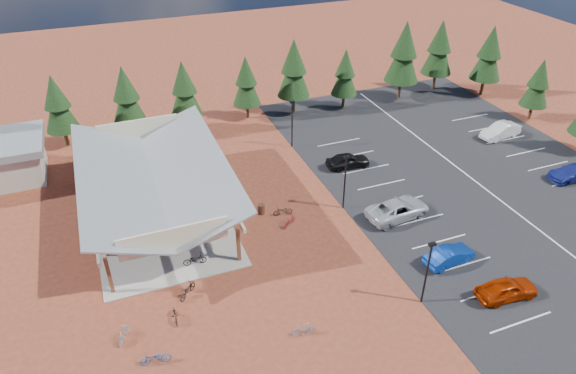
{
  "coord_description": "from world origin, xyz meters",
  "views": [
    {
      "loc": [
        -12.71,
        -30.21,
        25.7
      ],
      "look_at": [
        0.7,
        4.14,
        1.87
      ],
      "focal_mm": 32.0,
      "sensor_mm": 36.0,
      "label": 1
    }
  ],
  "objects": [
    {
      "name": "lamp_post_0",
      "position": [
        5.0,
        -10.0,
        2.98
      ],
      "size": [
        0.5,
        0.25,
        5.14
      ],
      "color": "black",
      "rests_on": "ground"
    },
    {
      "name": "bike_1",
      "position": [
        -12.45,
        5.28,
        0.54
      ],
      "size": [
        1.53,
        0.89,
        0.89
      ],
      "primitive_type": "imported",
      "rotation": [
        0.0,
        0.0,
        1.23
      ],
      "color": "gray",
      "rests_on": "concrete_pad"
    },
    {
      "name": "car_1",
      "position": [
        9.13,
        -7.35,
        0.72
      ],
      "size": [
        4.24,
        1.86,
        1.35
      ],
      "primitive_type": "imported",
      "rotation": [
        0.0,
        0.0,
        1.68
      ],
      "color": "navy",
      "rests_on": "asphalt_lot"
    },
    {
      "name": "asphalt_lot",
      "position": [
        18.5,
        3.0,
        0.02
      ],
      "size": [
        27.0,
        44.0,
        0.04
      ],
      "primitive_type": "cube",
      "color": "black",
      "rests_on": "ground"
    },
    {
      "name": "bike_3",
      "position": [
        -11.92,
        14.58,
        0.55
      ],
      "size": [
        1.54,
        0.61,
        0.9
      ],
      "primitive_type": "imported",
      "rotation": [
        0.0,
        0.0,
        1.69
      ],
      "color": "maroon",
      "rests_on": "concrete_pad"
    },
    {
      "name": "bike_5",
      "position": [
        -7.57,
        3.59,
        0.55
      ],
      "size": [
        1.54,
        0.66,
        0.9
      ],
      "primitive_type": "imported",
      "rotation": [
        0.0,
        0.0,
        1.73
      ],
      "color": "gray",
      "rests_on": "concrete_pad"
    },
    {
      "name": "concrete_pad",
      "position": [
        -10.0,
        7.0,
        0.05
      ],
      "size": [
        10.6,
        18.6,
        0.1
      ],
      "primitive_type": "cube",
      "color": "gray",
      "rests_on": "ground"
    },
    {
      "name": "pine_8",
      "position": [
        28.16,
        22.09,
        5.46
      ],
      "size": [
        3.84,
        3.84,
        8.95
      ],
      "color": "#382314",
      "rests_on": "ground"
    },
    {
      "name": "bike_16",
      "position": [
        -0.24,
        2.87,
        0.43
      ],
      "size": [
        1.7,
        0.79,
        0.86
      ],
      "primitive_type": "imported",
      "rotation": [
        0.0,
        0.0,
        4.57
      ],
      "color": "black",
      "rests_on": "ground"
    },
    {
      "name": "bike_8",
      "position": [
        -10.99,
        -5.49,
        0.42
      ],
      "size": [
        0.63,
        1.61,
        0.83
      ],
      "primitive_type": "imported",
      "rotation": [
        0.0,
        0.0,
        -0.05
      ],
      "color": "black",
      "rests_on": "ground"
    },
    {
      "name": "trash_bin_1",
      "position": [
        -1.87,
        3.77,
        0.45
      ],
      "size": [
        0.6,
        0.6,
        0.9
      ],
      "primitive_type": "cylinder",
      "color": "#482819",
      "rests_on": "ground"
    },
    {
      "name": "bike_9",
      "position": [
        -14.35,
        -5.95,
        0.47
      ],
      "size": [
        1.15,
        1.59,
        0.94
      ],
      "primitive_type": "imported",
      "rotation": [
        0.0,
        0.0,
        2.63
      ],
      "color": "gray",
      "rests_on": "ground"
    },
    {
      "name": "car_0",
      "position": [
        10.62,
        -11.73,
        0.78
      ],
      "size": [
        4.49,
        2.13,
        1.48
      ],
      "primitive_type": "imported",
      "rotation": [
        0.0,
        0.0,
        1.48
      ],
      "color": "#9B2402",
      "rests_on": "asphalt_lot"
    },
    {
      "name": "pine_5",
      "position": [
        8.35,
        21.91,
        5.4
      ],
      "size": [
        3.8,
        3.8,
        8.85
      ],
      "color": "#382314",
      "rests_on": "ground"
    },
    {
      "name": "pine_2",
      "position": [
        -10.27,
        21.98,
        4.96
      ],
      "size": [
        3.49,
        3.49,
        8.13
      ],
      "color": "#382314",
      "rests_on": "ground"
    },
    {
      "name": "pine_13",
      "position": [
        32.75,
        18.25,
        5.37
      ],
      "size": [
        3.77,
        3.77,
        8.79
      ],
      "color": "#382314",
      "rests_on": "ground"
    },
    {
      "name": "pine_1",
      "position": [
        -16.96,
        22.84,
        4.76
      ],
      "size": [
        3.35,
        3.35,
        7.81
      ],
      "color": "#382314",
      "rests_on": "ground"
    },
    {
      "name": "car_9",
      "position": [
        26.71,
        7.72,
        0.82
      ],
      "size": [
        4.93,
        2.33,
        1.56
      ],
      "primitive_type": "imported",
      "rotation": [
        0.0,
        0.0,
        -1.42
      ],
      "color": "white",
      "rests_on": "asphalt_lot"
    },
    {
      "name": "lamp_post_1",
      "position": [
        5.0,
        2.0,
        2.98
      ],
      "size": [
        0.5,
        0.25,
        5.14
      ],
      "color": "black",
      "rests_on": "ground"
    },
    {
      "name": "bike_2",
      "position": [
        -11.75,
        7.25,
        0.53
      ],
      "size": [
        1.66,
        0.61,
        0.87
      ],
      "primitive_type": "imported",
      "rotation": [
        0.0,
        0.0,
        1.59
      ],
      "color": "navy",
      "rests_on": "concrete_pad"
    },
    {
      "name": "trash_bin_0",
      "position": [
        -3.31,
        4.37,
        0.45
      ],
      "size": [
        0.6,
        0.6,
        0.9
      ],
      "primitive_type": "cylinder",
      "color": "#482819",
      "rests_on": "ground"
    },
    {
      "name": "ground",
      "position": [
        0.0,
        0.0,
        0.0
      ],
      "size": [
        140.0,
        140.0,
        0.0
      ],
      "primitive_type": "plane",
      "color": "maroon",
      "rests_on": "ground"
    },
    {
      "name": "bike_13",
      "position": [
        -3.64,
        -9.7,
        0.46
      ],
      "size": [
        1.58,
        0.59,
        0.93
      ],
      "primitive_type": "imported",
      "rotation": [
        0.0,
        0.0,
        4.61
      ],
      "color": "gray",
      "rests_on": "ground"
    },
    {
      "name": "bike_pavilion",
      "position": [
        -10.0,
        7.0,
        3.82
      ],
      "size": [
        11.65,
        19.4,
        4.97
      ],
      "color": "brown",
      "rests_on": "concrete_pad"
    },
    {
      "name": "bike_7",
      "position": [
        -7.15,
        11.44,
        0.62
      ],
      "size": [
        1.73,
        0.53,
        1.03
      ],
      "primitive_type": "imported",
      "rotation": [
        0.0,
        0.0,
        1.6
      ],
      "color": "maroon",
      "rests_on": "concrete_pad"
    },
    {
      "name": "bike_12",
      "position": [
        -9.78,
        -3.58,
        0.48
      ],
      "size": [
        1.71,
        1.74,
        0.95
      ],
      "primitive_type": "imported",
      "rotation": [
        0.0,
        0.0,
        2.38
      ],
      "color": "black",
      "rests_on": "ground"
    },
    {
      "name": "bike_15",
      "position": [
        -0.26,
        1.3,
        0.46
      ],
      "size": [
        1.5,
        1.23,
        0.92
      ],
      "primitive_type": "imported",
      "rotation": [
        0.0,
        0.0,
        2.18
      ],
      "color": "maroon",
      "rests_on": "ground"
    },
    {
      "name": "bike_0",
      "position": [
        -11.02,
        1.55,
        0.58
      ],
      "size": [
        1.93,
        0.95,
        0.97
      ],
      "primitive_type": "imported",
      "rotation": [
        0.0,
        0.0,
        1.4
      ],
      "color": "black",
      "rests_on": "concrete_pad"
    },
    {
      "name": "car_7",
      "position": [
        27.26,
        -1.67,
        0.76
      ],
      "size": [
        5.16,
        2.48,
        1.45
      ],
      "primitive_type": "imported",
      "rotation": [
        0.0,
        0.0,
        -1.66
      ],
      "color": "navy",
      "rests_on": "asphalt_lot"
    },
    {
      "name": "pine_12",
      "position": [
        33.18,
        10.29,
        4.35
      ],
      "size": [
        3.06,
        3.06,
        7.14
      ],
      "color": "#382314",
      "rests_on": "ground"
    },
    {
      "name": "pine_3",
      "position": [
        -4.3,
        21.74,
        4.88
      ],
      "size": [
        3.43,
        3.43,
        7.99
      ],
      "color": "#382314",
      "rests_on": "ground"
    },
    {
      "name": "bike_4",
      "position": [
        -8.61,
        -0.69,
        0.56
      ],
      "size": [
        1.79,
        0.77,
        0.91
      ],
      "primitive_type": "imported",
      "rotation": [
        0.0,
        0.0,
        1.48
      ],
      "color": "black",
      "rests_on": "concrete_pad"
    },
    {
      "name": "bike_10",
      "position": [
        -12.77,
        -8.55,
        0.49
      ],
      "size": [
        1.94,
        0.88,
        0.99
      ],
      "primitive_type": "imported",
      "rotation": [
        0.0,
        0.0,
        4.59
      ],
      "color": "#23508B",
      "rests_on": "ground"
    },
    {
      "name": "pine_6",
      "position": [
        14.47,
        21.06,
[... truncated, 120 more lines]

